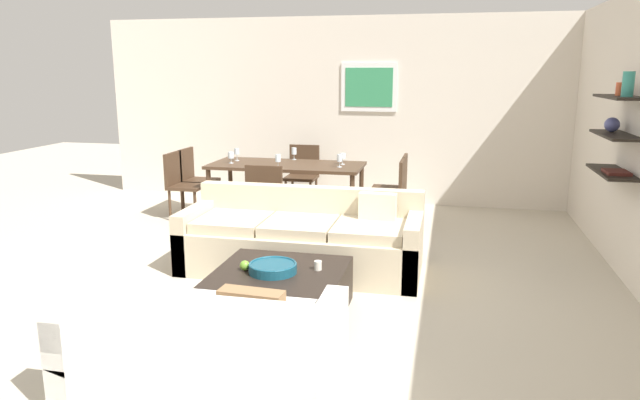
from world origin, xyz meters
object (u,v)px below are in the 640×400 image
Objects in this scene: dining_chair_head at (303,172)px; wine_glass_left_far at (237,152)px; wine_glass_right_near at (339,158)px; dining_chair_right_far at (395,184)px; loveseat_white at (205,353)px; dining_chair_left_far at (194,176)px; decorative_bowl at (273,267)px; wine_glass_left_near at (231,155)px; dining_chair_left_near at (181,181)px; wine_glass_head at (294,151)px; dining_chair_right_near at (392,190)px; sofa_beige at (303,241)px; dining_chair_foot at (267,196)px; wine_glass_foot at (278,159)px; dining_table at (287,169)px; apple_on_coffee_table at (245,266)px; candle_jar at (318,265)px; coffee_table at (279,294)px; wine_glass_right_far at (343,156)px.

wine_glass_left_far is (-0.72, -0.74, 0.37)m from dining_chair_head.
dining_chair_right_far is at bearing 24.32° from wine_glass_right_near.
dining_chair_left_far is at bearing 115.20° from loveseat_white.
decorative_bowl is 2.57× the size of wine_glass_left_near.
dining_chair_left_near is at bearing -155.68° from wine_glass_left_far.
wine_glass_head is at bearing 145.97° from wine_glass_right_near.
dining_chair_right_near is at bearing -90.00° from dining_chair_right_far.
wine_glass_head reaches higher than dining_chair_left_far.
dining_chair_foot reaches higher than sofa_beige.
wine_glass_foot is (-1.40, -0.18, 0.37)m from dining_chair_right_near.
wine_glass_left_near is at bearing 108.87° from loveseat_white.
wine_glass_head reaches higher than dining_chair_right_near.
dining_table is at bearing -90.00° from dining_chair_head.
dining_chair_left_near is at bearing 141.31° from sofa_beige.
dining_chair_right_far is 1.00× the size of dining_chair_head.
wine_glass_foot is at bearing -90.00° from dining_chair_head.
dining_chair_right_near reaches higher than apple_on_coffee_table.
apple_on_coffee_table reaches higher than candle_jar.
wine_glass_right_near reaches higher than dining_chair_right_near.
decorative_bowl is 3.95m from dining_chair_head.
dining_chair_left_far reaches higher than coffee_table.
dining_chair_left_far is 4.95× the size of wine_glass_foot.
wine_glass_foot is (-1.40, -0.58, 0.37)m from dining_chair_right_far.
wine_glass_right_far reaches higher than dining_chair_right_near.
apple_on_coffee_table is at bearing -68.61° from wine_glass_left_far.
wine_glass_right_near is at bearing 90.43° from decorative_bowl.
wine_glass_left_far is at bearing 90.00° from wine_glass_left_near.
loveseat_white is at bearing -81.36° from apple_on_coffee_table.
apple_on_coffee_table is at bearing -166.27° from candle_jar.
wine_glass_left_far is (-1.42, 4.36, 0.58)m from loveseat_white.
wine_glass_head is at bearing 108.21° from candle_jar.
dining_chair_foot and dining_chair_right_near have the same top height.
coffee_table is at bearing -88.80° from wine_glass_right_near.
wine_glass_foot is at bearing -7.38° from dining_chair_left_near.
sofa_beige is 2.38m from loveseat_white.
wine_glass_left_far is (0.68, -0.09, 0.37)m from dining_chair_left_far.
sofa_beige is 15.69× the size of wine_glass_left_near.
wine_glass_head is at bearing 22.39° from dining_chair_left_near.
dining_chair_left_far is at bearing 135.29° from sofa_beige.
dining_chair_head is 1.09m from wine_glass_left_far.
sofa_beige is 13.08× the size of wine_glass_foot.
dining_chair_head and dining_chair_right_near have the same top height.
wine_glass_left_far reaches higher than dining_chair_right_far.
dining_chair_foot is 1.00× the size of dining_chair_left_far.
wine_glass_foot is 1.09× the size of wine_glass_head.
wine_glass_foot is 1.20× the size of wine_glass_left_near.
candle_jar is 3.66m from dining_chair_left_near.
wine_glass_head is 0.77m from wine_glass_right_far.
wine_glass_foot is 1.10× the size of wine_glass_right_near.
dining_table is at bearing 110.24° from sofa_beige.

